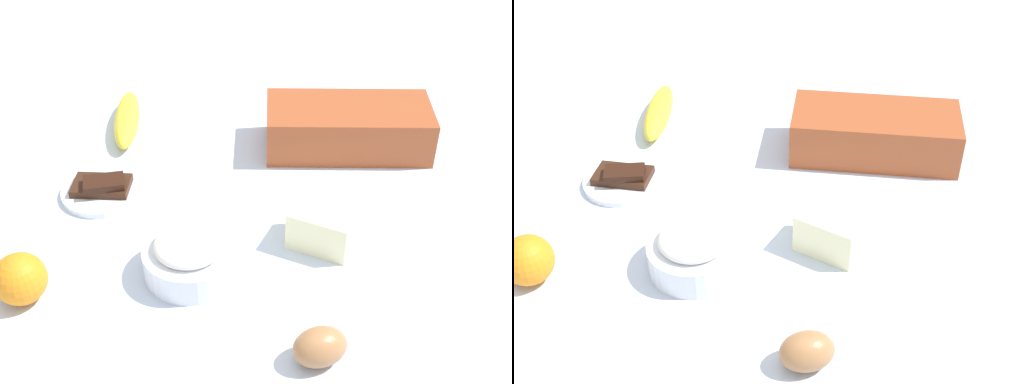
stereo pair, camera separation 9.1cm
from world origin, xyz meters
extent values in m
cube|color=silver|center=(0.00, 0.00, -0.01)|extent=(2.40, 2.40, 0.02)
cube|color=#9E4723|center=(0.13, 0.21, 0.04)|extent=(0.30, 0.17, 0.08)
cube|color=black|center=(0.13, 0.21, 0.04)|extent=(0.28, 0.16, 0.07)
cylinder|color=white|center=(-0.07, -0.14, 0.02)|extent=(0.13, 0.13, 0.04)
torus|color=white|center=(-0.07, -0.14, 0.04)|extent=(0.13, 0.13, 0.01)
ellipsoid|color=white|center=(-0.07, -0.14, 0.05)|extent=(0.10, 0.10, 0.03)
ellipsoid|color=yellow|center=(-0.27, 0.20, 0.02)|extent=(0.09, 0.20, 0.04)
sphere|color=orange|center=(-0.27, -0.23, 0.04)|extent=(0.07, 0.07, 0.07)
cube|color=#F4EDB2|center=(0.11, -0.05, 0.03)|extent=(0.10, 0.09, 0.06)
ellipsoid|color=#AA7245|center=(0.12, -0.27, 0.02)|extent=(0.08, 0.08, 0.05)
cylinder|color=white|center=(-0.25, 0.01, 0.01)|extent=(0.13, 0.13, 0.01)
cube|color=#381E11|center=(-0.25, 0.01, 0.02)|extent=(0.10, 0.07, 0.01)
cube|color=black|center=(-0.24, 0.00, 0.03)|extent=(0.07, 0.06, 0.01)
camera|label=1|loc=(0.13, -0.80, 0.66)|focal=47.35mm
camera|label=2|loc=(0.22, -0.78, 0.66)|focal=47.35mm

